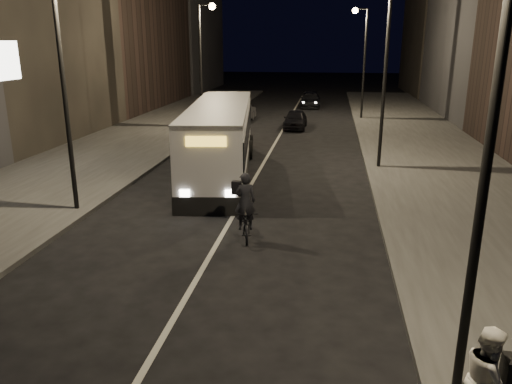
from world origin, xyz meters
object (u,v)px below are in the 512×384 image
(streetlight_left_far, at_px, (204,49))
(cyclist_on_bicycle, at_px, (246,217))
(streetlight_right_near, at_px, (479,78))
(car_near, at_px, (295,119))
(streetlight_right_mid, at_px, (381,53))
(city_bus, at_px, (220,136))
(car_mid, at_px, (239,112))
(streetlight_left_near, at_px, (68,58))
(streetlight_right_far, at_px, (362,48))
(pedestrian_woman, at_px, (487,379))
(car_far, at_px, (310,100))

(streetlight_left_far, xyz_separation_m, cyclist_on_bicycle, (6.12, -19.55, -4.65))
(streetlight_right_near, bearing_deg, cyclist_on_bicycle, 125.15)
(streetlight_right_near, relative_size, car_near, 2.15)
(streetlight_right_mid, distance_m, cyclist_on_bicycle, 11.55)
(city_bus, bearing_deg, car_mid, 89.33)
(streetlight_right_near, bearing_deg, streetlight_left_near, 143.12)
(streetlight_left_near, bearing_deg, streetlight_left_far, 90.00)
(car_mid, bearing_deg, streetlight_left_near, 90.38)
(streetlight_right_far, relative_size, streetlight_left_far, 1.00)
(streetlight_right_mid, xyz_separation_m, pedestrian_woman, (0.39, -17.00, -4.33))
(streetlight_right_near, bearing_deg, streetlight_right_mid, 90.00)
(streetlight_right_far, xyz_separation_m, city_bus, (-7.01, -17.87, -3.63))
(cyclist_on_bicycle, height_order, car_mid, cyclist_on_bicycle)
(streetlight_right_near, height_order, streetlight_right_mid, same)
(city_bus, bearing_deg, streetlight_left_far, 99.24)
(streetlight_right_far, xyz_separation_m, car_near, (-4.53, -4.87, -4.72))
(pedestrian_woman, distance_m, car_near, 28.56)
(car_near, distance_m, car_far, 12.18)
(city_bus, xyz_separation_m, cyclist_on_bicycle, (2.46, -7.68, -1.02))
(streetlight_right_near, distance_m, streetlight_right_mid, 16.00)
(car_mid, relative_size, car_far, 1.00)
(streetlight_right_mid, height_order, cyclist_on_bicycle, streetlight_right_mid)
(streetlight_left_near, bearing_deg, cyclist_on_bicycle, -14.20)
(streetlight_right_near, xyz_separation_m, pedestrian_woman, (0.39, -1.00, -4.33))
(streetlight_right_far, xyz_separation_m, streetlight_left_near, (-10.66, -24.00, 0.00))
(car_near, bearing_deg, streetlight_right_near, -79.95)
(city_bus, distance_m, car_mid, 15.35)
(streetlight_right_far, relative_size, streetlight_left_near, 1.00)
(pedestrian_woman, height_order, car_near, pedestrian_woman)
(pedestrian_woman, height_order, car_far, pedestrian_woman)
(streetlight_left_near, xyz_separation_m, cyclist_on_bicycle, (6.12, -1.55, -4.65))
(cyclist_on_bicycle, height_order, car_near, cyclist_on_bicycle)
(streetlight_right_near, relative_size, car_mid, 1.79)
(streetlight_right_near, height_order, streetlight_right_far, same)
(streetlight_right_near, distance_m, car_near, 27.91)
(city_bus, height_order, pedestrian_woman, city_bus)
(pedestrian_woman, bearing_deg, car_mid, 24.30)
(streetlight_right_mid, height_order, city_bus, streetlight_right_mid)
(streetlight_left_near, relative_size, car_far, 1.79)
(streetlight_right_mid, relative_size, streetlight_left_far, 1.00)
(streetlight_left_near, height_order, cyclist_on_bicycle, streetlight_left_near)
(cyclist_on_bicycle, bearing_deg, streetlight_right_near, -67.22)
(streetlight_left_near, relative_size, car_mid, 1.79)
(streetlight_left_far, xyz_separation_m, car_near, (6.13, 1.13, -4.72))
(streetlight_right_near, distance_m, pedestrian_woman, 4.46)
(cyclist_on_bicycle, bearing_deg, streetlight_right_far, 67.55)
(pedestrian_woman, distance_m, car_mid, 31.73)
(streetlight_right_near, xyz_separation_m, city_bus, (-7.01, 14.13, -3.63))
(streetlight_left_near, relative_size, streetlight_left_far, 1.00)
(city_bus, xyz_separation_m, pedestrian_woman, (7.40, -15.13, -0.70))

